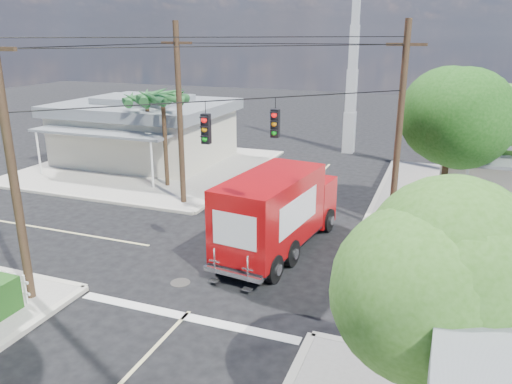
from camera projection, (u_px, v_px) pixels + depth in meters
The scene contains 13 objects.
ground at pixel (238, 260), 19.37m from camera, with size 120.00×120.00×0.00m, color black.
sidewalk_nw at pixel (149, 167), 32.71m from camera, with size 14.12×14.12×0.14m.
road_markings at pixel (222, 277), 18.05m from camera, with size 32.00×32.00×0.01m.
building_nw at pixel (145, 129), 33.85m from camera, with size 10.80×10.20×4.30m.
radio_tower at pixel (352, 75), 35.31m from camera, with size 0.80×0.80×17.00m.
tree_ne_front at pixel (451, 122), 21.51m from camera, with size 4.21×4.14×6.66m.
tree_ne_back at pixel (510, 131), 22.77m from camera, with size 3.77×3.66×5.82m.
tree_se at pixel (431, 278), 9.32m from camera, with size 3.67×3.54×5.62m.
palm_nw_front at pixel (163, 99), 27.05m from camera, with size 3.01×3.08×5.59m.
palm_nw_back at pixel (147, 101), 29.18m from camera, with size 3.01×3.08×5.19m.
utility_poles at pixel (215, 132), 19.91m from camera, with size 12.00×10.68×9.00m.
vending_boxes at pixel (423, 213), 22.49m from camera, with size 1.90×0.50×1.10m.
delivery_truck at pixel (278, 211), 19.83m from camera, with size 3.26×7.82×3.29m.
Camera 1 is at (6.91, -16.26, 8.41)m, focal length 35.00 mm.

